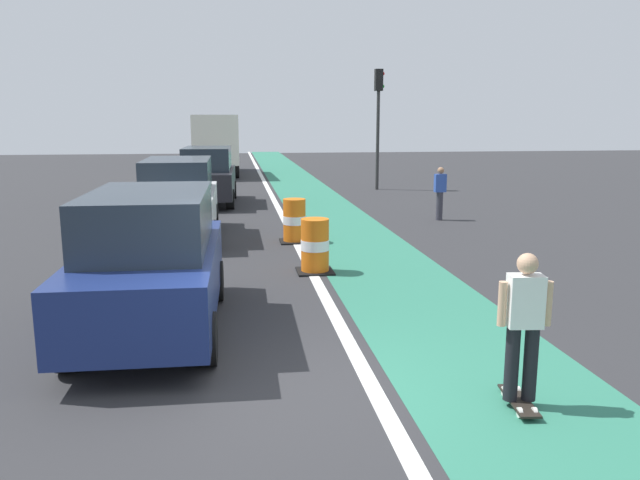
% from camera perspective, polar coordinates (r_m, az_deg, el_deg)
% --- Properties ---
extents(ground_plane, '(100.00, 100.00, 0.00)m').
position_cam_1_polar(ground_plane, '(7.42, -2.43, -13.24)').
color(ground_plane, '#2D2D30').
extents(bike_lane_strip, '(2.50, 80.00, 0.01)m').
position_cam_1_polar(bike_lane_strip, '(19.23, 1.22, 1.90)').
color(bike_lane_strip, '#2D755B').
rests_on(bike_lane_strip, ground).
extents(lane_divider_stripe, '(0.20, 80.00, 0.01)m').
position_cam_1_polar(lane_divider_stripe, '(19.05, -3.24, 1.80)').
color(lane_divider_stripe, silver).
rests_on(lane_divider_stripe, ground).
extents(skateboarder_on_lane, '(0.57, 0.82, 1.69)m').
position_cam_1_polar(skateboarder_on_lane, '(6.97, 18.06, -7.42)').
color(skateboarder_on_lane, black).
rests_on(skateboarder_on_lane, ground).
extents(parked_suv_nearest, '(1.97, 4.63, 2.04)m').
position_cam_1_polar(parked_suv_nearest, '(9.30, -15.11, -1.87)').
color(parked_suv_nearest, navy).
rests_on(parked_suv_nearest, ground).
extents(parked_suv_second, '(1.93, 4.61, 2.04)m').
position_cam_1_polar(parked_suv_second, '(16.48, -12.76, 3.72)').
color(parked_suv_second, silver).
rests_on(parked_suv_second, ground).
extents(parked_suv_third, '(2.03, 4.65, 2.04)m').
position_cam_1_polar(parked_suv_third, '(23.00, -10.18, 5.82)').
color(parked_suv_third, black).
rests_on(parked_suv_third, ground).
extents(traffic_barrel_front, '(0.73, 0.73, 1.09)m').
position_cam_1_polar(traffic_barrel_front, '(12.52, -0.46, -0.58)').
color(traffic_barrel_front, orange).
rests_on(traffic_barrel_front, ground).
extents(traffic_barrel_mid, '(0.73, 0.73, 1.09)m').
position_cam_1_polar(traffic_barrel_mid, '(15.61, -2.35, 1.73)').
color(traffic_barrel_mid, orange).
rests_on(traffic_barrel_mid, ground).
extents(delivery_truck_down_block, '(2.55, 7.67, 3.23)m').
position_cam_1_polar(delivery_truck_down_block, '(35.06, -9.56, 8.90)').
color(delivery_truck_down_block, silver).
rests_on(delivery_truck_down_block, ground).
extents(traffic_light_corner, '(0.41, 0.32, 5.10)m').
position_cam_1_polar(traffic_light_corner, '(27.37, 5.34, 11.91)').
color(traffic_light_corner, '#2D2D2D').
rests_on(traffic_light_corner, ground).
extents(pedestrian_crossing, '(0.34, 0.20, 1.61)m').
position_cam_1_polar(pedestrian_crossing, '(19.35, 10.87, 4.33)').
color(pedestrian_crossing, '#33333D').
rests_on(pedestrian_crossing, ground).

